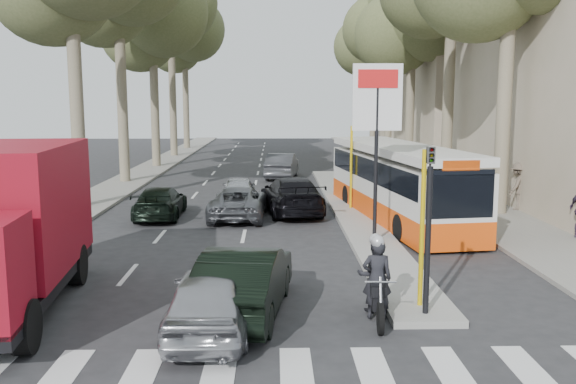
# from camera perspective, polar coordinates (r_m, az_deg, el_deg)

# --- Properties ---
(ground) EXTENTS (120.00, 120.00, 0.00)m
(ground) POSITION_cam_1_polar(r_m,az_deg,el_deg) (14.23, -1.81, -9.89)
(ground) COLOR #28282B
(ground) RESTS_ON ground
(sidewalk_right) EXTENTS (3.20, 70.00, 0.12)m
(sidewalk_right) POSITION_cam_1_polar(r_m,az_deg,el_deg) (39.67, 11.05, 1.96)
(sidewalk_right) COLOR gray
(sidewalk_right) RESTS_ON ground
(median_left) EXTENTS (2.40, 64.00, 0.12)m
(median_left) POSITION_cam_1_polar(r_m,az_deg,el_deg) (42.52, -12.32, 2.36)
(median_left) COLOR gray
(median_left) RESTS_ON ground
(traffic_island) EXTENTS (1.50, 26.00, 0.16)m
(traffic_island) POSITION_cam_1_polar(r_m,az_deg,el_deg) (25.09, 5.86, -1.65)
(traffic_island) COLOR gray
(traffic_island) RESTS_ON ground
(building_far) EXTENTS (11.00, 20.00, 16.00)m
(building_far) POSITION_cam_1_polar(r_m,az_deg,el_deg) (50.04, 17.00, 12.19)
(building_far) COLOR #B7A88E
(building_far) RESTS_ON ground
(billboard) EXTENTS (1.50, 12.10, 5.60)m
(billboard) POSITION_cam_1_polar(r_m,az_deg,el_deg) (18.77, 8.30, 6.03)
(billboard) COLOR yellow
(billboard) RESTS_ON ground
(traffic_light_island) EXTENTS (0.16, 0.41, 3.60)m
(traffic_light_island) POSITION_cam_1_polar(r_m,az_deg,el_deg) (12.56, 13.07, -0.90)
(traffic_light_island) COLOR black
(traffic_light_island) RESTS_ON ground
(tree_l_c) EXTENTS (7.40, 7.20, 13.71)m
(tree_l_c) POSITION_cam_1_polar(r_m,az_deg,el_deg) (42.72, -12.42, 15.80)
(tree_l_c) COLOR #6B604C
(tree_l_c) RESTS_ON ground
(tree_l_d) EXTENTS (7.40, 7.20, 15.66)m
(tree_l_d) POSITION_cam_1_polar(r_m,az_deg,el_deg) (50.77, -10.80, 16.62)
(tree_l_d) COLOR #6B604C
(tree_l_d) RESTS_ON ground
(tree_l_e) EXTENTS (7.40, 7.20, 14.49)m
(tree_l_e) POSITION_cam_1_polar(r_m,az_deg,el_deg) (58.51, -9.55, 14.54)
(tree_l_e) COLOR #6B604C
(tree_l_e) RESTS_ON ground
(tree_r_c) EXTENTS (7.40, 7.20, 13.32)m
(tree_r_c) POSITION_cam_1_polar(r_m,az_deg,el_deg) (40.92, 11.72, 15.66)
(tree_r_c) COLOR #6B604C
(tree_r_c) RESTS_ON ground
(tree_r_d) EXTENTS (7.40, 7.20, 14.88)m
(tree_r_d) POSITION_cam_1_polar(r_m,az_deg,el_deg) (48.89, 9.71, 16.15)
(tree_r_d) COLOR #6B604C
(tree_r_d) RESTS_ON ground
(tree_r_e) EXTENTS (7.40, 7.20, 14.10)m
(tree_r_e) POSITION_cam_1_polar(r_m,az_deg,el_deg) (56.65, 8.22, 14.42)
(tree_r_e) COLOR #6B604C
(tree_r_e) RESTS_ON ground
(silver_hatchback) EXTENTS (1.63, 3.96, 1.34)m
(silver_hatchback) POSITION_cam_1_polar(r_m,az_deg,el_deg) (12.18, -7.17, -9.83)
(silver_hatchback) COLOR #A2A4AA
(silver_hatchback) RESTS_ON ground
(dark_hatchback) EXTENTS (2.13, 4.62, 1.47)m
(dark_hatchback) POSITION_cam_1_polar(r_m,az_deg,el_deg) (13.07, -4.08, -8.23)
(dark_hatchback) COLOR black
(dark_hatchback) RESTS_ON ground
(queue_car_a) EXTENTS (2.19, 4.49, 1.23)m
(queue_car_a) POSITION_cam_1_polar(r_m,az_deg,el_deg) (23.56, -4.64, -0.97)
(queue_car_a) COLOR #55585D
(queue_car_a) RESTS_ON ground
(queue_car_b) EXTENTS (2.74, 5.33, 1.48)m
(queue_car_b) POSITION_cam_1_polar(r_m,az_deg,el_deg) (24.49, 0.34, -0.29)
(queue_car_b) COLOR black
(queue_car_b) RESTS_ON ground
(queue_car_c) EXTENTS (1.57, 3.66, 1.23)m
(queue_car_c) POSITION_cam_1_polar(r_m,az_deg,el_deg) (26.83, -4.63, 0.19)
(queue_car_c) COLOR #ABAEB3
(queue_car_c) RESTS_ON ground
(queue_car_d) EXTENTS (2.11, 4.60, 1.46)m
(queue_car_d) POSITION_cam_1_polar(r_m,az_deg,el_deg) (35.64, -0.56, 2.47)
(queue_car_d) COLOR #494A50
(queue_car_d) RESTS_ON ground
(queue_car_e) EXTENTS (1.78, 4.20, 1.21)m
(queue_car_e) POSITION_cam_1_polar(r_m,az_deg,el_deg) (24.09, -11.87, -0.95)
(queue_car_e) COLOR black
(queue_car_e) RESTS_ON ground
(red_truck) EXTENTS (3.12, 6.84, 3.54)m
(red_truck) POSITION_cam_1_polar(r_m,az_deg,el_deg) (14.31, -25.22, -2.87)
(red_truck) COLOR black
(red_truck) RESTS_ON ground
(city_bus) EXTENTS (3.82, 11.17, 2.88)m
(city_bus) POSITION_cam_1_polar(r_m,az_deg,el_deg) (23.41, 10.22, 1.10)
(city_bus) COLOR #ED4C0D
(city_bus) RESTS_ON ground
(motorcycle) EXTENTS (0.79, 2.13, 1.81)m
(motorcycle) POSITION_cam_1_polar(r_m,az_deg,el_deg) (12.94, 8.23, -8.06)
(motorcycle) COLOR black
(motorcycle) RESTS_ON ground
(pedestrian_far) EXTENTS (1.27, 1.25, 1.91)m
(pedestrian_far) POSITION_cam_1_polar(r_m,az_deg,el_deg) (26.33, 20.73, 0.52)
(pedestrian_far) COLOR brown
(pedestrian_far) RESTS_ON sidewalk_right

